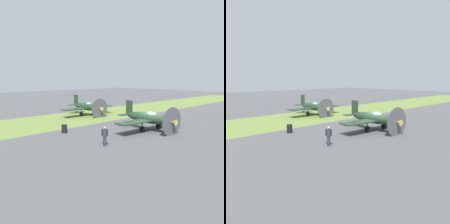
{
  "view_description": "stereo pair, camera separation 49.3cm",
  "coord_description": "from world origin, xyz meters",
  "views": [
    {
      "loc": [
        21.4,
        15.84,
        5.89
      ],
      "look_at": [
        -1.27,
        -7.03,
        1.26
      ],
      "focal_mm": 38.88,
      "sensor_mm": 36.0,
      "label": 1
    },
    {
      "loc": [
        21.04,
        16.19,
        5.89
      ],
      "look_at": [
        -1.27,
        -7.03,
        1.26
      ],
      "focal_mm": 38.88,
      "sensor_mm": 36.0,
      "label": 2
    }
  ],
  "objects": [
    {
      "name": "ground_plane",
      "position": [
        0.0,
        0.0,
        0.0
      ],
      "size": [
        160.0,
        160.0,
        0.0
      ],
      "primitive_type": "plane",
      "color": "#515154"
    },
    {
      "name": "ground_crew_chief",
      "position": [
        7.54,
        0.98,
        0.91
      ],
      "size": [
        0.38,
        0.57,
        1.73
      ],
      "rotation": [
        0.0,
        0.0,
        2.04
      ],
      "color": "#2D3342",
      "rests_on": "ground"
    },
    {
      "name": "grass_verge",
      "position": [
        0.0,
        -12.78,
        0.0
      ],
      "size": [
        120.0,
        11.0,
        0.01
      ],
      "primitive_type": "cube",
      "color": "olive",
      "rests_on": "ground"
    },
    {
      "name": "airplane_wingman",
      "position": [
        -2.26,
        -13.55,
        1.34
      ],
      "size": [
        8.93,
        7.09,
        3.19
      ],
      "rotation": [
        0.0,
        0.0,
        -0.03
      ],
      "color": "#233D28",
      "rests_on": "ground"
    },
    {
      "name": "airplane_lead",
      "position": [
        -0.26,
        -0.21,
        1.38
      ],
      "size": [
        9.25,
        7.32,
        3.29
      ],
      "rotation": [
        0.0,
        0.0,
        -0.08
      ],
      "color": "#233D28",
      "rests_on": "ground"
    },
    {
      "name": "fuel_drum",
      "position": [
        7.2,
        -5.69,
        0.45
      ],
      "size": [
        0.6,
        0.6,
        0.9
      ],
      "primitive_type": "cylinder",
      "color": "black",
      "rests_on": "ground"
    }
  ]
}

